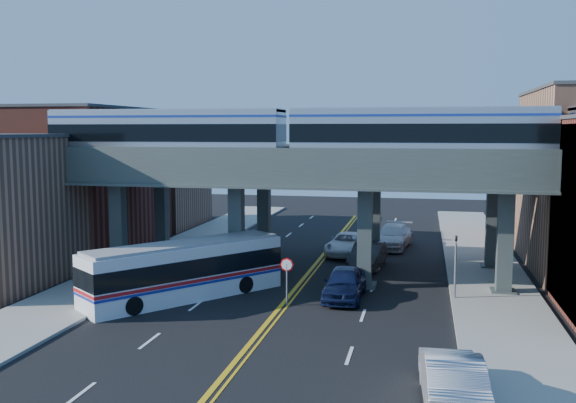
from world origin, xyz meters
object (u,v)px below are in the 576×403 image
transit_bus (185,271)px  car_lane_c (348,244)px  car_lane_b (368,255)px  car_parked_curb (452,378)px  stop_sign (287,274)px  traffic_signal (456,260)px  car_lane_a (345,283)px  car_lane_d (393,236)px  transit_train (419,134)px

transit_bus → car_lane_c: (7.43, 14.66, -0.75)m
car_lane_b → car_parked_curb: bearing=-71.6°
stop_sign → traffic_signal: (8.90, 3.00, 0.54)m
car_lane_b → car_lane_c: car_lane_b is taller
stop_sign → car_lane_a: bearing=35.5°
stop_sign → car_lane_c: (1.50, 14.96, -0.94)m
traffic_signal → car_lane_c: 14.15m
car_lane_c → car_lane_d: car_lane_d is taller
stop_sign → transit_bus: 5.94m
car_lane_a → car_parked_curb: (5.33, -13.05, 0.03)m
transit_train → traffic_signal: bearing=-43.1°
car_lane_d → traffic_signal: bearing=-67.0°
transit_train → car_lane_a: transit_train is taller
transit_bus → car_lane_d: (10.63, 18.20, -0.64)m
car_lane_a → car_lane_d: size_ratio=0.83×
traffic_signal → transit_bus: size_ratio=0.38×
car_lane_b → car_lane_d: 8.20m
stop_sign → car_lane_d: size_ratio=0.41×
transit_train → car_lane_d: (-2.06, 13.51, -8.30)m
car_lane_c → transit_train: bearing=-57.9°
traffic_signal → car_parked_curb: (-0.70, -14.00, -1.37)m
transit_bus → car_lane_d: bearing=7.7°
traffic_signal → car_lane_b: bearing=126.4°
traffic_signal → car_lane_a: (-6.03, -0.95, -1.40)m
car_lane_b → car_lane_c: (-1.93, 4.56, -0.07)m
transit_bus → car_lane_b: size_ratio=2.04×
car_lane_b → car_lane_d: car_lane_d is taller
stop_sign → car_parked_curb: 13.75m
transit_train → car_lane_c: bearing=117.8°
transit_train → stop_sign: bearing=-143.5°
transit_bus → car_lane_c: size_ratio=1.86×
transit_bus → car_parked_curb: transit_bus is taller
car_lane_d → transit_train: bearing=-73.5°
transit_train → car_parked_curb: transit_train is taller
car_lane_a → car_lane_b: size_ratio=0.98×
car_lane_c → car_lane_d: bearing=52.2°
transit_train → car_lane_d: 15.98m
car_lane_d → car_parked_curb: bearing=-75.4°
stop_sign → car_lane_b: 10.99m
traffic_signal → car_lane_b: 9.32m
transit_train → transit_bus: size_ratio=4.20×
transit_train → stop_sign: transit_train is taller
car_lane_a → car_parked_curb: size_ratio=0.93×
transit_train → car_lane_d: size_ratio=7.25×
transit_bus → car_lane_b: bearing=-4.9°
transit_bus → car_lane_d: transit_bus is taller
car_lane_b → traffic_signal: bearing=-47.7°
traffic_signal → car_parked_curb: 14.08m
transit_train → car_lane_c: (-5.26, 9.96, -8.40)m
stop_sign → car_lane_b: (3.43, 10.41, -0.88)m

